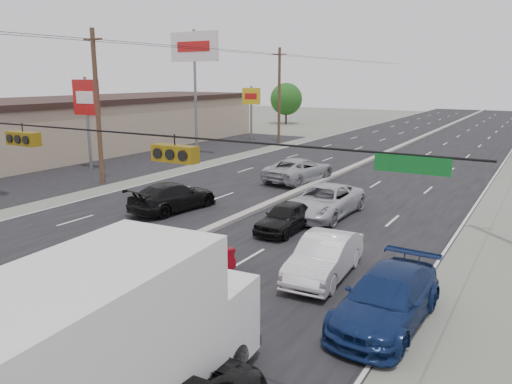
% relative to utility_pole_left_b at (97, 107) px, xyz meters
% --- Properties ---
extents(ground, '(200.00, 200.00, 0.00)m').
position_rel_utility_pole_left_b_xyz_m(ground, '(12.50, -15.00, -5.11)').
color(ground, '#606356').
rests_on(ground, ground).
extents(road_surface, '(20.00, 160.00, 0.02)m').
position_rel_utility_pole_left_b_xyz_m(road_surface, '(12.50, 15.00, -5.11)').
color(road_surface, black).
rests_on(road_surface, ground).
extents(center_median, '(0.50, 160.00, 0.20)m').
position_rel_utility_pole_left_b_xyz_m(center_median, '(12.50, 15.00, -5.01)').
color(center_median, gray).
rests_on(center_median, ground).
extents(strip_mall, '(12.00, 42.00, 4.60)m').
position_rel_utility_pole_left_b_xyz_m(strip_mall, '(-13.50, 10.00, -2.81)').
color(strip_mall, tan).
rests_on(strip_mall, ground).
extents(parking_lot, '(10.00, 42.00, 0.02)m').
position_rel_utility_pole_left_b_xyz_m(parking_lot, '(-4.50, 10.00, -5.11)').
color(parking_lot, black).
rests_on(parking_lot, ground).
extents(utility_pole_left_b, '(1.60, 0.30, 10.00)m').
position_rel_utility_pole_left_b_xyz_m(utility_pole_left_b, '(0.00, 0.00, 0.00)').
color(utility_pole_left_b, '#422D1E').
rests_on(utility_pole_left_b, ground).
extents(utility_pole_left_c, '(1.60, 0.30, 10.00)m').
position_rel_utility_pole_left_b_xyz_m(utility_pole_left_c, '(0.00, 25.00, 0.00)').
color(utility_pole_left_c, '#422D1E').
rests_on(utility_pole_left_c, ground).
extents(traffic_signals, '(25.00, 0.30, 0.54)m').
position_rel_utility_pole_left_b_xyz_m(traffic_signals, '(13.90, -15.00, 0.39)').
color(traffic_signals, black).
rests_on(traffic_signals, ground).
extents(pole_sign_mid, '(2.60, 0.25, 7.00)m').
position_rel_utility_pole_left_b_xyz_m(pole_sign_mid, '(-4.50, 3.00, 0.01)').
color(pole_sign_mid, slate).
rests_on(pole_sign_mid, ground).
extents(pole_sign_billboard, '(5.00, 0.25, 11.00)m').
position_rel_utility_pole_left_b_xyz_m(pole_sign_billboard, '(-2.00, 13.00, 3.76)').
color(pole_sign_billboard, slate).
rests_on(pole_sign_billboard, ground).
extents(pole_sign_far, '(2.20, 0.25, 6.00)m').
position_rel_utility_pole_left_b_xyz_m(pole_sign_far, '(-3.50, 25.00, -0.70)').
color(pole_sign_far, slate).
rests_on(pole_sign_far, ground).
extents(tree_left_far, '(4.80, 4.80, 6.12)m').
position_rel_utility_pole_left_b_xyz_m(tree_left_far, '(-9.50, 45.00, -1.39)').
color(tree_left_far, '#382619').
rests_on(tree_left_far, ground).
extents(box_truck, '(3.23, 7.71, 3.82)m').
position_rel_utility_pole_left_b_xyz_m(box_truck, '(18.97, -16.96, -3.15)').
color(box_truck, black).
rests_on(box_truck, ground).
extents(red_sedan, '(1.93, 4.65, 1.50)m').
position_rel_utility_pole_left_b_xyz_m(red_sedan, '(15.50, -11.07, -4.36)').
color(red_sedan, '#AA0A18').
rests_on(red_sedan, ground).
extents(queue_car_a, '(1.63, 3.94, 1.33)m').
position_rel_utility_pole_left_b_xyz_m(queue_car_a, '(15.50, -3.20, -4.44)').
color(queue_car_a, black).
rests_on(queue_car_a, ground).
extents(queue_car_b, '(1.93, 4.70, 1.52)m').
position_rel_utility_pole_left_b_xyz_m(queue_car_b, '(19.20, -7.34, -4.35)').
color(queue_car_b, silver).
rests_on(queue_car_b, ground).
extents(queue_car_c, '(2.73, 5.70, 1.57)m').
position_rel_utility_pole_left_b_xyz_m(queue_car_c, '(16.00, 0.11, -4.32)').
color(queue_car_c, '#B5B8BD').
rests_on(queue_car_c, ground).
extents(queue_car_d, '(2.32, 5.32, 1.52)m').
position_rel_utility_pole_left_b_xyz_m(queue_car_d, '(22.10, -9.58, -4.35)').
color(queue_car_d, '#102251').
rests_on(queue_car_d, ground).
extents(oncoming_near, '(2.79, 5.45, 1.51)m').
position_rel_utility_pole_left_b_xyz_m(oncoming_near, '(8.66, -3.00, -4.35)').
color(oncoming_near, black).
rests_on(oncoming_near, ground).
extents(oncoming_far, '(3.38, 6.10, 1.61)m').
position_rel_utility_pole_left_b_xyz_m(oncoming_far, '(11.10, 7.28, -4.30)').
color(oncoming_far, '#A0A4A8').
rests_on(oncoming_far, ground).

